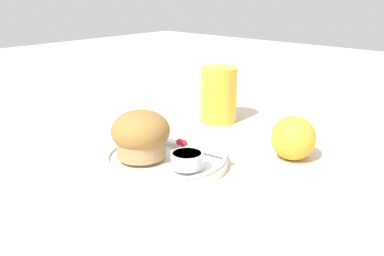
# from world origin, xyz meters

# --- Properties ---
(ground_plane) EXTENTS (3.00, 3.00, 0.00)m
(ground_plane) POSITION_xyz_m (0.00, 0.00, 0.00)
(ground_plane) COLOR beige
(plate) EXTENTS (0.20, 0.20, 0.02)m
(plate) POSITION_xyz_m (0.00, 0.01, 0.01)
(plate) COLOR white
(plate) RESTS_ON ground_plane
(muffin) EXTENTS (0.09, 0.09, 0.07)m
(muffin) POSITION_xyz_m (-0.02, -0.03, 0.06)
(muffin) COLOR tan
(muffin) RESTS_ON plate
(cream_ramekin) EXTENTS (0.05, 0.05, 0.02)m
(cream_ramekin) POSITION_xyz_m (0.06, -0.01, 0.03)
(cream_ramekin) COLOR silver
(cream_ramekin) RESTS_ON plate
(berry_pair) EXTENTS (0.02, 0.01, 0.01)m
(berry_pair) POSITION_xyz_m (-0.00, 0.05, 0.03)
(berry_pair) COLOR #B7192D
(berry_pair) RESTS_ON plate
(butter_knife) EXTENTS (0.16, 0.04, 0.00)m
(butter_knife) POSITION_xyz_m (0.00, 0.05, 0.02)
(butter_knife) COLOR silver
(butter_knife) RESTS_ON plate
(orange_fruit) EXTENTS (0.07, 0.07, 0.07)m
(orange_fruit) POSITION_xyz_m (0.14, 0.16, 0.04)
(orange_fruit) COLOR #F4A82D
(orange_fruit) RESTS_ON ground_plane
(juice_glass) EXTENTS (0.08, 0.08, 0.11)m
(juice_glass) POSITION_xyz_m (-0.08, 0.25, 0.06)
(juice_glass) COLOR gold
(juice_glass) RESTS_ON ground_plane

